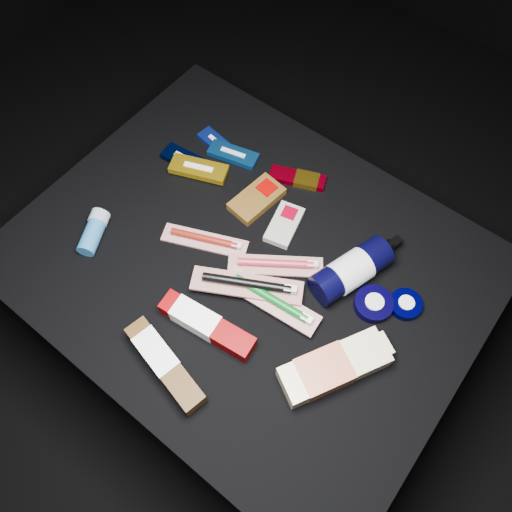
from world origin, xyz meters
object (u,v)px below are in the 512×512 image
Objects in this scene: deodorant_stick at (94,231)px; toothpaste_carton_red at (203,323)px; bodywash_bottle at (332,368)px; lotion_bottle at (351,270)px.

deodorant_stick is 0.52× the size of toothpaste_carton_red.
bodywash_bottle reaches higher than toothpaste_carton_red.
bodywash_bottle is 2.05× the size of deodorant_stick.
lotion_bottle is at bearing 1.38° from deodorant_stick.
deodorant_stick is (-0.58, -0.07, -0.00)m from bodywash_bottle.
bodywash_bottle reaches higher than deodorant_stick.
lotion_bottle is 0.32m from toothpaste_carton_red.
lotion_bottle is 0.21m from bodywash_bottle.
bodywash_bottle is 0.59m from deodorant_stick.
lotion_bottle reaches higher than bodywash_bottle.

